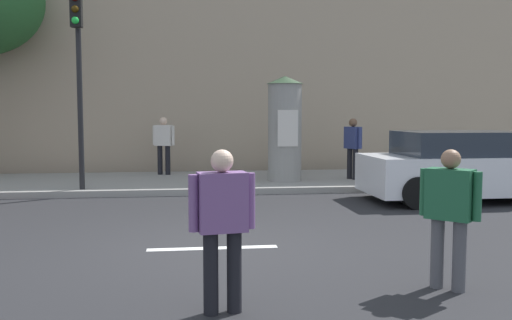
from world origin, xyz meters
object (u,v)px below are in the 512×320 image
object	(u,v)px
poster_column	(285,128)
pedestrian_near_pole	(449,208)
pedestrian_in_red_top	(164,140)
pedestrian_in_dark_shirt	(353,144)
pedestrian_tallest	(288,143)
parked_car_red	(466,167)
traffic_light	(78,59)
pedestrian_with_backpack	(222,219)

from	to	relation	value
poster_column	pedestrian_near_pole	world-z (taller)	poster_column
pedestrian_in_red_top	pedestrian_in_dark_shirt	bearing A→B (deg)	-19.68
pedestrian_near_pole	pedestrian_tallest	world-z (taller)	pedestrian_tallest
pedestrian_in_red_top	pedestrian_tallest	distance (m)	3.48
pedestrian_tallest	parked_car_red	distance (m)	5.32
pedestrian_tallest	pedestrian_in_dark_shirt	world-z (taller)	pedestrian_in_dark_shirt
pedestrian_in_red_top	pedestrian_in_dark_shirt	xyz separation A→B (m)	(4.91, -1.76, -0.04)
pedestrian_near_pole	pedestrian_in_dark_shirt	distance (m)	8.75
pedestrian_in_dark_shirt	pedestrian_in_red_top	bearing A→B (deg)	160.32
pedestrian_in_red_top	parked_car_red	distance (m)	8.02
traffic_light	poster_column	bearing A→B (deg)	13.30
pedestrian_near_pole	pedestrian_in_dark_shirt	bearing A→B (deg)	79.72
pedestrian_near_pole	pedestrian_tallest	distance (m)	10.08
traffic_light	parked_car_red	size ratio (longest dim) A/B	0.98
traffic_light	parked_car_red	xyz separation A→B (m)	(8.27, -1.62, -2.34)
traffic_light	parked_car_red	bearing A→B (deg)	-11.09
traffic_light	pedestrian_in_red_top	size ratio (longest dim) A/B	2.70
pedestrian_with_backpack	pedestrian_in_dark_shirt	world-z (taller)	pedestrian_in_dark_shirt
pedestrian_in_red_top	pedestrian_with_backpack	bearing A→B (deg)	-85.01
pedestrian_near_pole	pedestrian_with_backpack	size ratio (longest dim) A/B	0.97
poster_column	pedestrian_in_dark_shirt	world-z (taller)	poster_column
pedestrian_near_pole	parked_car_red	xyz separation A→B (m)	(3.19, 5.75, -0.15)
traffic_light	pedestrian_near_pole	bearing A→B (deg)	-55.40
pedestrian_near_pole	pedestrian_tallest	bearing A→B (deg)	89.33
pedestrian_near_pole	pedestrian_in_red_top	bearing A→B (deg)	107.91
poster_column	pedestrian_with_backpack	distance (m)	9.20
traffic_light	pedestrian_in_dark_shirt	xyz separation A→B (m)	(6.64, 1.25, -1.99)
traffic_light	parked_car_red	distance (m)	8.74
poster_column	parked_car_red	size ratio (longest dim) A/B	0.60
traffic_light	pedestrian_in_dark_shirt	world-z (taller)	traffic_light
pedestrian_in_red_top	pedestrian_in_dark_shirt	size ratio (longest dim) A/B	1.02
pedestrian_near_pole	parked_car_red	world-z (taller)	pedestrian_near_pole
pedestrian_with_backpack	parked_car_red	world-z (taller)	pedestrian_with_backpack
poster_column	pedestrian_in_dark_shirt	bearing A→B (deg)	3.30
parked_car_red	pedestrian_in_dark_shirt	bearing A→B (deg)	119.52
pedestrian_with_backpack	pedestrian_in_red_top	bearing A→B (deg)	94.99
pedestrian_in_red_top	pedestrian_tallest	world-z (taller)	pedestrian_in_red_top
pedestrian_in_dark_shirt	pedestrian_near_pole	bearing A→B (deg)	-100.28
pedestrian_with_backpack	pedestrian_in_dark_shirt	bearing A→B (deg)	66.25
pedestrian_in_red_top	pedestrian_near_pole	bearing A→B (deg)	-72.09
poster_column	pedestrian_tallest	xyz separation A→B (m)	(0.37, 1.57, -0.46)
poster_column	pedestrian_with_backpack	world-z (taller)	poster_column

